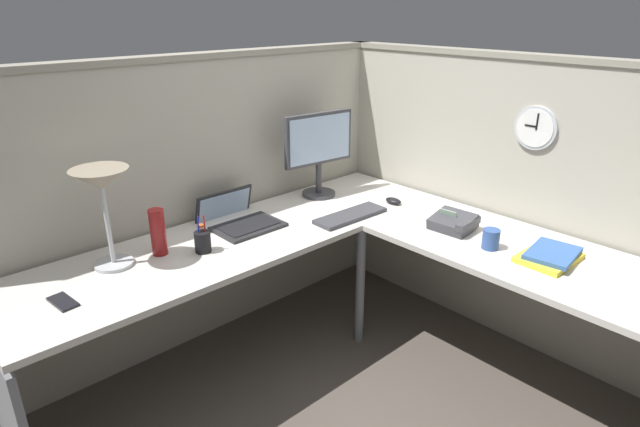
% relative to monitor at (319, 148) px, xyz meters
% --- Properties ---
extents(ground_plane, '(6.80, 6.80, 0.00)m').
position_rel_monitor_xyz_m(ground_plane, '(-0.29, -0.64, -1.02)').
color(ground_plane, '#4C443D').
extents(cubicle_wall_back, '(2.57, 0.12, 1.58)m').
position_rel_monitor_xyz_m(cubicle_wall_back, '(-0.66, 0.23, -0.23)').
color(cubicle_wall_back, '#A8A393').
rests_on(cubicle_wall_back, ground).
extents(cubicle_wall_right, '(0.12, 2.37, 1.58)m').
position_rel_monitor_xyz_m(cubicle_wall_right, '(0.58, -0.90, -0.23)').
color(cubicle_wall_right, '#A8A393').
rests_on(cubicle_wall_right, ground).
extents(desk, '(2.35, 2.15, 0.73)m').
position_rel_monitor_xyz_m(desk, '(-0.44, -0.69, -0.39)').
color(desk, beige).
rests_on(desk, ground).
extents(monitor, '(0.46, 0.20, 0.50)m').
position_rel_monitor_xyz_m(monitor, '(0.00, 0.00, 0.00)').
color(monitor, '#38383D').
rests_on(monitor, desk).
extents(laptop, '(0.34, 0.38, 0.22)m').
position_rel_monitor_xyz_m(laptop, '(-0.61, -0.02, -0.27)').
color(laptop, '#232326').
rests_on(laptop, desk).
extents(keyboard, '(0.43, 0.15, 0.02)m').
position_rel_monitor_xyz_m(keyboard, '(-0.12, -0.38, -0.28)').
color(keyboard, '#38383D').
rests_on(keyboard, desk).
extents(computer_mouse, '(0.06, 0.10, 0.03)m').
position_rel_monitor_xyz_m(computer_mouse, '(0.22, -0.40, -0.28)').
color(computer_mouse, black).
rests_on(computer_mouse, desk).
extents(desk_lamp_dome, '(0.24, 0.24, 0.44)m').
position_rel_monitor_xyz_m(desk_lamp_dome, '(-1.29, -0.05, 0.07)').
color(desk_lamp_dome, '#B7BABF').
rests_on(desk_lamp_dome, desk).
extents(pen_cup, '(0.08, 0.08, 0.18)m').
position_rel_monitor_xyz_m(pen_cup, '(-0.92, -0.20, -0.24)').
color(pen_cup, black).
rests_on(pen_cup, desk).
extents(cell_phone, '(0.08, 0.15, 0.01)m').
position_rel_monitor_xyz_m(cell_phone, '(-1.56, -0.23, -0.29)').
color(cell_phone, black).
rests_on(cell_phone, desk).
extents(thermos_flask, '(0.07, 0.07, 0.22)m').
position_rel_monitor_xyz_m(thermos_flask, '(-1.08, -0.09, -0.18)').
color(thermos_flask, maroon).
rests_on(thermos_flask, desk).
extents(office_phone, '(0.20, 0.22, 0.11)m').
position_rel_monitor_xyz_m(office_phone, '(0.15, -0.85, -0.26)').
color(office_phone, '#38383D').
rests_on(office_phone, desk).
extents(book_stack, '(0.30, 0.23, 0.04)m').
position_rel_monitor_xyz_m(book_stack, '(0.18, -1.34, -0.27)').
color(book_stack, yellow).
rests_on(book_stack, desk).
extents(coffee_mug, '(0.08, 0.08, 0.10)m').
position_rel_monitor_xyz_m(coffee_mug, '(0.09, -1.10, -0.25)').
color(coffee_mug, '#2D4C8C').
rests_on(coffee_mug, desk).
extents(wall_clock, '(0.04, 0.22, 0.22)m').
position_rel_monitor_xyz_m(wall_clock, '(0.53, -1.03, 0.21)').
color(wall_clock, '#B7BABF').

